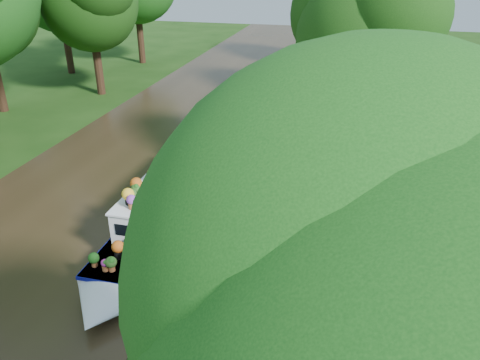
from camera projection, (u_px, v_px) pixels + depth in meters
name	position (u px, v px, depth m)	size (l,w,h in m)	color
ground	(239.00, 217.00, 17.64)	(100.00, 100.00, 0.00)	#183C0F
canal_water	(96.00, 199.00, 18.96)	(10.00, 100.00, 0.02)	#2E2314
towpath	(270.00, 221.00, 17.37)	(2.20, 100.00, 0.03)	#533626
plant_boat	(178.00, 195.00, 17.43)	(2.29, 13.52, 2.30)	white
tree_near_overhang	(364.00, 27.00, 16.55)	(5.52, 5.28, 8.99)	black
tree_near_mid	(379.00, 1.00, 26.92)	(6.90, 6.60, 9.40)	black
second_boat	(272.00, 78.00, 34.64)	(4.01, 7.28, 1.32)	#212723
sandwich_board	(265.00, 298.00, 12.90)	(0.62, 0.65, 0.90)	red
pedestrian_pink	(310.00, 81.00, 32.44)	(0.63, 0.42, 1.74)	#D1567A
pedestrian_dark	(313.00, 80.00, 32.89)	(0.79, 0.61, 1.62)	black
verge_plant	(264.00, 160.00, 21.91)	(0.36, 0.32, 0.40)	#1A591E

